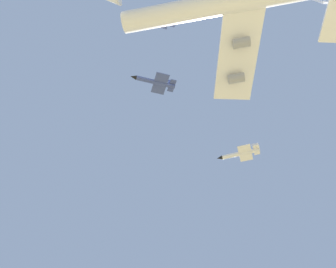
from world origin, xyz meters
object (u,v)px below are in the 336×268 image
at_px(carrier_jet, 243,1).
at_px(chase_jet_trailing, 241,154).
at_px(chase_jet_lead, 156,82).
at_px(chase_jet_right_wing, 161,17).

xyz_separation_m(carrier_jet, chase_jet_trailing, (-18.39, -43.12, -15.66)).
height_order(chase_jet_lead, chase_jet_trailing, chase_jet_lead).
distance_m(chase_jet_right_wing, chase_jet_trailing, 62.00).
xyz_separation_m(carrier_jet, chase_jet_lead, (16.58, -31.30, -4.40)).
relative_size(carrier_jet, chase_jet_lead, 5.02).
bearing_deg(chase_jet_trailing, chase_jet_lead, 54.43).
relative_size(carrier_jet, chase_jet_trailing, 5.46).
relative_size(chase_jet_lead, chase_jet_trailing, 1.09).
bearing_deg(chase_jet_lead, chase_jet_right_wing, 83.85).
bearing_deg(chase_jet_lead, chase_jet_trailing, -158.86).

